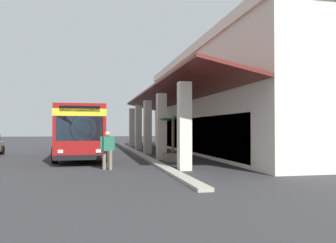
# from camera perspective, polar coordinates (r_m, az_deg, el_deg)

# --- Properties ---
(ground) EXTENTS (120.00, 120.00, 0.00)m
(ground) POSITION_cam_1_polar(r_m,az_deg,el_deg) (25.27, 7.00, -5.34)
(ground) COLOR #2D2D30
(curb_strip) EXTENTS (31.73, 0.50, 0.12)m
(curb_strip) POSITION_cam_1_polar(r_m,az_deg,el_deg) (25.83, -5.02, -5.12)
(curb_strip) COLOR #9E998E
(curb_strip) RESTS_ON ground
(plaza_building) EXTENTS (26.74, 15.39, 7.73)m
(plaza_building) POSITION_cam_1_polar(r_m,az_deg,el_deg) (28.69, 14.46, 2.93)
(plaza_building) COLOR beige
(plaza_building) RESTS_ON ground
(transit_bus) EXTENTS (11.27, 3.00, 3.34)m
(transit_bus) POSITION_cam_1_polar(r_m,az_deg,el_deg) (23.06, -14.05, -1.11)
(transit_bus) COLOR maroon
(transit_bus) RESTS_ON ground
(pedestrian) EXTENTS (0.43, 0.66, 1.73)m
(pedestrian) POSITION_cam_1_polar(r_m,az_deg,el_deg) (15.95, -9.85, -4.29)
(pedestrian) COLOR #726651
(pedestrian) RESTS_ON ground
(potted_palm) EXTENTS (1.76, 1.45, 2.63)m
(potted_palm) POSITION_cam_1_polar(r_m,az_deg,el_deg) (19.72, 0.81, -4.74)
(potted_palm) COLOR gray
(potted_palm) RESTS_ON ground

